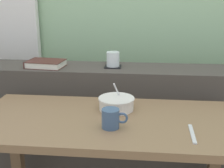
{
  "coord_description": "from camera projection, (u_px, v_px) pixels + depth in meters",
  "views": [
    {
      "loc": [
        0.13,
        -1.21,
        1.27
      ],
      "look_at": [
        -0.03,
        0.39,
        0.77
      ],
      "focal_mm": 47.59,
      "sensor_mm": 36.0,
      "label": 1
    }
  ],
  "objects": [
    {
      "name": "dark_console_ledge",
      "position": [
        119.0,
        129.0,
        1.94
      ],
      "size": [
        2.8,
        0.29,
        0.83
      ],
      "primitive_type": "cube",
      "color": "#423D38",
      "rests_on": "ground"
    },
    {
      "name": "breakfast_table",
      "position": [
        107.0,
        142.0,
        1.4
      ],
      "size": [
        1.23,
        0.57,
        0.72
      ],
      "color": "brown",
      "rests_on": "ground"
    },
    {
      "name": "coaster_square",
      "position": [
        113.0,
        67.0,
        1.83
      ],
      "size": [
        0.1,
        0.1,
        0.0
      ],
      "primitive_type": "cube",
      "color": "black",
      "rests_on": "dark_console_ledge"
    },
    {
      "name": "juice_glass",
      "position": [
        113.0,
        59.0,
        1.81
      ],
      "size": [
        0.08,
        0.08,
        0.09
      ],
      "color": "white",
      "rests_on": "coaster_square"
    },
    {
      "name": "closed_book",
      "position": [
        46.0,
        64.0,
        1.83
      ],
      "size": [
        0.24,
        0.18,
        0.04
      ],
      "color": "#47231E",
      "rests_on": "dark_console_ledge"
    },
    {
      "name": "soup_bowl",
      "position": [
        116.0,
        103.0,
        1.47
      ],
      "size": [
        0.18,
        0.18,
        0.15
      ],
      "color": "silver",
      "rests_on": "breakfast_table"
    },
    {
      "name": "fork_utensil",
      "position": [
        192.0,
        134.0,
        1.22
      ],
      "size": [
        0.02,
        0.17,
        0.01
      ],
      "primitive_type": "cube",
      "rotation": [
        0.0,
        0.0,
        -0.03
      ],
      "color": "silver",
      "rests_on": "breakfast_table"
    },
    {
      "name": "ceramic_mug",
      "position": [
        111.0,
        118.0,
        1.27
      ],
      "size": [
        0.11,
        0.08,
        0.08
      ],
      "color": "#3D567A",
      "rests_on": "breakfast_table"
    }
  ]
}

